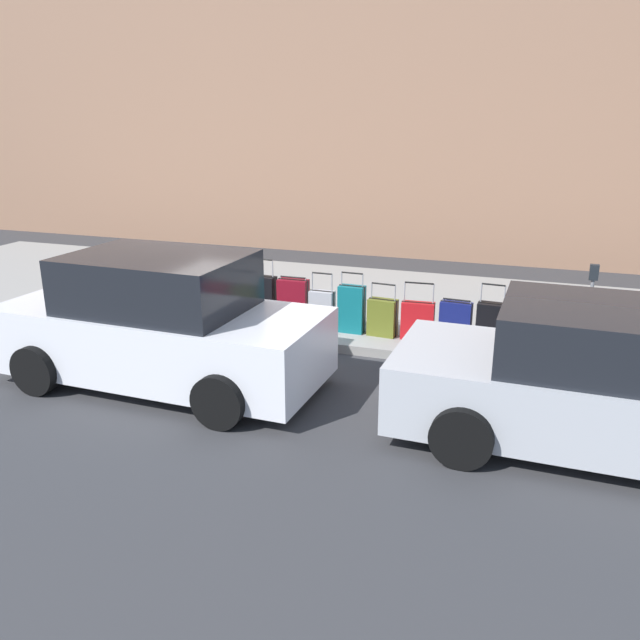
{
  "coord_description": "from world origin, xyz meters",
  "views": [
    {
      "loc": [
        -4.34,
        8.54,
        3.37
      ],
      "look_at": [
        -1.42,
        0.17,
        0.55
      ],
      "focal_mm": 36.08,
      "sensor_mm": 36.0,
      "label": 1
    }
  ],
  "objects_px": {
    "suitcase_maroon_7": "(293,302)",
    "suitcase_red_3": "(418,321)",
    "parked_car_white_1": "(161,325)",
    "suitcase_black_1": "(490,325)",
    "suitcase_black_8": "(266,299)",
    "fire_hydrant": "(197,293)",
    "suitcase_teal_5": "(352,309)",
    "suitcase_navy_9": "(239,303)",
    "parking_meter": "(591,295)",
    "suitcase_silver_6": "(322,310)",
    "suitcase_navy_2": "(455,322)",
    "parked_car_silver_0": "(616,386)",
    "suitcase_olive_4": "(382,317)",
    "bollard_post": "(155,291)",
    "suitcase_maroon_0": "(526,328)"
  },
  "relations": [
    {
      "from": "suitcase_olive_4",
      "to": "suitcase_navy_9",
      "type": "xyz_separation_m",
      "value": [
        2.44,
        -0.01,
        -0.01
      ]
    },
    {
      "from": "suitcase_navy_2",
      "to": "suitcase_olive_4",
      "type": "bearing_deg",
      "value": 2.92
    },
    {
      "from": "suitcase_black_8",
      "to": "suitcase_maroon_7",
      "type": "bearing_deg",
      "value": 177.97
    },
    {
      "from": "suitcase_olive_4",
      "to": "suitcase_navy_9",
      "type": "relative_size",
      "value": 1.02
    },
    {
      "from": "suitcase_red_3",
      "to": "suitcase_silver_6",
      "type": "height_order",
      "value": "suitcase_silver_6"
    },
    {
      "from": "suitcase_red_3",
      "to": "suitcase_teal_5",
      "type": "bearing_deg",
      "value": 0.1
    },
    {
      "from": "suitcase_maroon_0",
      "to": "suitcase_navy_2",
      "type": "distance_m",
      "value": 1.0
    },
    {
      "from": "parking_meter",
      "to": "suitcase_maroon_7",
      "type": "bearing_deg",
      "value": 3.28
    },
    {
      "from": "suitcase_silver_6",
      "to": "bollard_post",
      "type": "distance_m",
      "value": 3.0
    },
    {
      "from": "suitcase_navy_2",
      "to": "suitcase_teal_5",
      "type": "relative_size",
      "value": 0.7
    },
    {
      "from": "suitcase_red_3",
      "to": "parked_car_white_1",
      "type": "distance_m",
      "value": 3.78
    },
    {
      "from": "suitcase_red_3",
      "to": "parking_meter",
      "type": "xyz_separation_m",
      "value": [
        -2.38,
        -0.28,
        0.54
      ]
    },
    {
      "from": "suitcase_maroon_7",
      "to": "fire_hydrant",
      "type": "xyz_separation_m",
      "value": [
        1.75,
        -0.0,
        0.01
      ]
    },
    {
      "from": "suitcase_navy_2",
      "to": "suitcase_black_1",
      "type": "bearing_deg",
      "value": 177.05
    },
    {
      "from": "suitcase_teal_5",
      "to": "parking_meter",
      "type": "xyz_separation_m",
      "value": [
        -3.41,
        -0.28,
        0.46
      ]
    },
    {
      "from": "suitcase_teal_5",
      "to": "bollard_post",
      "type": "height_order",
      "value": "suitcase_teal_5"
    },
    {
      "from": "suitcase_teal_5",
      "to": "parking_meter",
      "type": "bearing_deg",
      "value": -175.31
    },
    {
      "from": "suitcase_maroon_7",
      "to": "parked_car_silver_0",
      "type": "distance_m",
      "value": 5.17
    },
    {
      "from": "parking_meter",
      "to": "bollard_post",
      "type": "bearing_deg",
      "value": 3.33
    },
    {
      "from": "parked_car_silver_0",
      "to": "suitcase_black_1",
      "type": "bearing_deg",
      "value": -59.35
    },
    {
      "from": "bollard_post",
      "to": "suitcase_black_8",
      "type": "bearing_deg",
      "value": -175.25
    },
    {
      "from": "suitcase_red_3",
      "to": "suitcase_black_8",
      "type": "distance_m",
      "value": 2.51
    },
    {
      "from": "parking_meter",
      "to": "parked_car_white_1",
      "type": "bearing_deg",
      "value": 27.36
    },
    {
      "from": "parked_car_white_1",
      "to": "suitcase_teal_5",
      "type": "bearing_deg",
      "value": -126.99
    },
    {
      "from": "parked_car_white_1",
      "to": "suitcase_black_8",
      "type": "bearing_deg",
      "value": -98.22
    },
    {
      "from": "suitcase_black_8",
      "to": "parked_car_white_1",
      "type": "relative_size",
      "value": 0.25
    },
    {
      "from": "suitcase_black_1",
      "to": "suitcase_olive_4",
      "type": "height_order",
      "value": "suitcase_black_1"
    },
    {
      "from": "suitcase_maroon_0",
      "to": "suitcase_teal_5",
      "type": "xyz_separation_m",
      "value": [
        2.59,
        0.0,
        0.02
      ]
    },
    {
      "from": "suitcase_maroon_0",
      "to": "suitcase_navy_2",
      "type": "xyz_separation_m",
      "value": [
        1.0,
        -0.05,
        -0.04
      ]
    },
    {
      "from": "suitcase_silver_6",
      "to": "parked_car_silver_0",
      "type": "bearing_deg",
      "value": 149.33
    },
    {
      "from": "suitcase_black_8",
      "to": "suitcase_navy_9",
      "type": "height_order",
      "value": "suitcase_black_8"
    },
    {
      "from": "parked_car_silver_0",
      "to": "parked_car_white_1",
      "type": "relative_size",
      "value": 1.07
    },
    {
      "from": "suitcase_red_3",
      "to": "suitcase_navy_9",
      "type": "xyz_separation_m",
      "value": [
        2.98,
        0.0,
        -0.01
      ]
    },
    {
      "from": "suitcase_teal_5",
      "to": "suitcase_navy_9",
      "type": "distance_m",
      "value": 1.94
    },
    {
      "from": "suitcase_navy_2",
      "to": "suitcase_red_3",
      "type": "relative_size",
      "value": 0.75
    },
    {
      "from": "suitcase_olive_4",
      "to": "suitcase_black_8",
      "type": "bearing_deg",
      "value": -1.51
    },
    {
      "from": "suitcase_maroon_0",
      "to": "suitcase_black_8",
      "type": "xyz_separation_m",
      "value": [
        4.07,
        -0.04,
        0.04
      ]
    },
    {
      "from": "suitcase_black_1",
      "to": "suitcase_navy_9",
      "type": "xyz_separation_m",
      "value": [
        4.04,
        0.02,
        -0.05
      ]
    },
    {
      "from": "suitcase_maroon_7",
      "to": "suitcase_red_3",
      "type": "bearing_deg",
      "value": 179.25
    },
    {
      "from": "suitcase_black_1",
      "to": "suitcase_red_3",
      "type": "xyz_separation_m",
      "value": [
        1.06,
        0.02,
        -0.04
      ]
    },
    {
      "from": "suitcase_maroon_0",
      "to": "suitcase_red_3",
      "type": "bearing_deg",
      "value": -0.03
    },
    {
      "from": "suitcase_silver_6",
      "to": "parking_meter",
      "type": "bearing_deg",
      "value": -175.19
    },
    {
      "from": "suitcase_olive_4",
      "to": "suitcase_maroon_0",
      "type": "bearing_deg",
      "value": -179.81
    },
    {
      "from": "fire_hydrant",
      "to": "parked_car_silver_0",
      "type": "distance_m",
      "value": 6.75
    },
    {
      "from": "suitcase_red_3",
      "to": "fire_hydrant",
      "type": "height_order",
      "value": "suitcase_red_3"
    },
    {
      "from": "suitcase_black_1",
      "to": "suitcase_teal_5",
      "type": "relative_size",
      "value": 0.99
    },
    {
      "from": "suitcase_navy_9",
      "to": "suitcase_maroon_0",
      "type": "bearing_deg",
      "value": -180.0
    },
    {
      "from": "fire_hydrant",
      "to": "parked_car_silver_0",
      "type": "relative_size",
      "value": 0.16
    },
    {
      "from": "parking_meter",
      "to": "suitcase_black_8",
      "type": "bearing_deg",
      "value": 2.75
    },
    {
      "from": "suitcase_black_8",
      "to": "parking_meter",
      "type": "bearing_deg",
      "value": -177.25
    }
  ]
}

